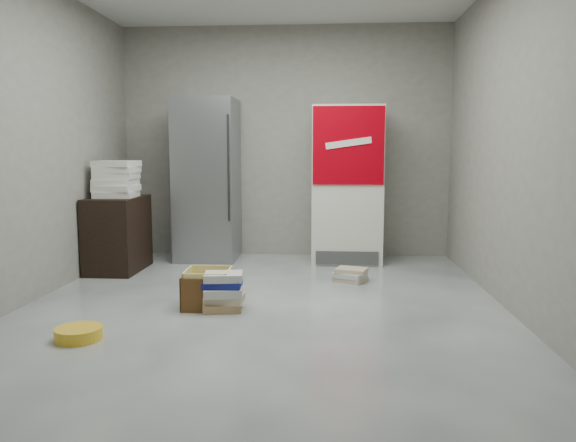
% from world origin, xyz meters
% --- Properties ---
extents(ground, '(5.00, 5.00, 0.00)m').
position_xyz_m(ground, '(0.00, 0.00, 0.00)').
color(ground, beige).
rests_on(ground, ground).
extents(room_shell, '(4.04, 5.04, 2.82)m').
position_xyz_m(room_shell, '(0.00, 0.00, 1.80)').
color(room_shell, gray).
rests_on(room_shell, ground).
extents(steel_fridge, '(0.70, 0.72, 1.90)m').
position_xyz_m(steel_fridge, '(-0.90, 2.13, 0.95)').
color(steel_fridge, gray).
rests_on(steel_fridge, ground).
extents(coke_cooler, '(0.80, 0.73, 1.80)m').
position_xyz_m(coke_cooler, '(0.75, 2.12, 0.90)').
color(coke_cooler, silver).
rests_on(coke_cooler, ground).
extents(wood_shelf, '(0.50, 0.80, 0.80)m').
position_xyz_m(wood_shelf, '(-1.73, 1.40, 0.40)').
color(wood_shelf, black).
rests_on(wood_shelf, ground).
extents(supply_box_stack, '(0.44, 0.45, 0.39)m').
position_xyz_m(supply_box_stack, '(-1.72, 1.40, 0.99)').
color(supply_box_stack, silver).
rests_on(supply_box_stack, wood_shelf).
extents(phonebook_stack_main, '(0.35, 0.30, 0.31)m').
position_xyz_m(phonebook_stack_main, '(-0.31, -0.05, 0.15)').
color(phonebook_stack_main, tan).
rests_on(phonebook_stack_main, ground).
extents(phonebook_stack_side, '(0.38, 0.34, 0.13)m').
position_xyz_m(phonebook_stack_side, '(0.76, 1.05, 0.07)').
color(phonebook_stack_side, tan).
rests_on(phonebook_stack_side, ground).
extents(cardboard_box, '(0.40, 0.40, 0.32)m').
position_xyz_m(cardboard_box, '(-0.45, 0.05, 0.13)').
color(cardboard_box, yellow).
rests_on(cardboard_box, ground).
extents(bucket_lid, '(0.34, 0.34, 0.09)m').
position_xyz_m(bucket_lid, '(-1.17, -0.83, 0.04)').
color(bucket_lid, yellow).
rests_on(bucket_lid, ground).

